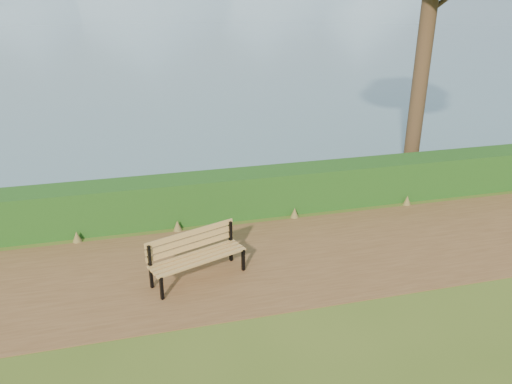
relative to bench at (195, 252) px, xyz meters
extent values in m
plane|color=#405718|center=(0.96, -0.08, -0.51)|extent=(140.00, 140.00, 0.00)
cube|color=brown|center=(0.96, 0.22, -0.51)|extent=(40.00, 3.40, 0.01)
cube|color=#184212|center=(0.96, 2.52, -0.01)|extent=(32.00, 0.85, 1.00)
cube|color=black|center=(-0.67, -0.58, -0.29)|extent=(0.07, 0.07, 0.44)
cube|color=black|center=(-0.82, -0.17, -0.09)|extent=(0.07, 0.07, 0.85)
cube|color=black|center=(-0.75, -0.37, -0.10)|extent=(0.22, 0.50, 0.05)
cube|color=black|center=(0.89, 0.00, -0.29)|extent=(0.07, 0.07, 0.44)
cube|color=black|center=(0.74, 0.41, -0.09)|extent=(0.07, 0.07, 0.85)
cube|color=black|center=(0.81, 0.20, -0.10)|extent=(0.22, 0.50, 0.05)
cube|color=#B07F44|center=(0.10, -0.26, -0.07)|extent=(1.70, 0.70, 0.03)
cube|color=#B07F44|center=(0.05, -0.14, -0.07)|extent=(1.70, 0.70, 0.03)
cube|color=#B07F44|center=(0.01, -0.03, -0.07)|extent=(1.70, 0.70, 0.03)
cube|color=#B07F44|center=(-0.03, 0.09, -0.07)|extent=(1.70, 0.70, 0.03)
cube|color=#B07F44|center=(-0.05, 0.15, 0.05)|extent=(1.68, 0.66, 0.10)
cube|color=#B07F44|center=(-0.05, 0.15, 0.19)|extent=(1.68, 0.66, 0.10)
cube|color=#B07F44|center=(-0.05, 0.15, 0.33)|extent=(1.68, 0.66, 0.10)
cylinder|color=#342315|center=(6.88, 4.28, 3.31)|extent=(0.43, 0.43, 7.65)
camera|label=1|loc=(-0.90, -7.95, 4.47)|focal=35.00mm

